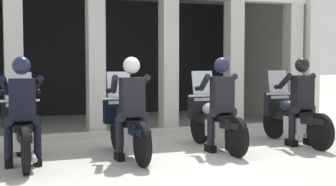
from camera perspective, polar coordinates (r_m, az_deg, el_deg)
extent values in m
plane|color=#A8A59E|center=(10.59, -5.07, -4.48)|extent=(80.00, 80.00, 0.00)
cube|color=black|center=(14.08, -9.02, 4.34)|extent=(9.11, 0.24, 3.36)
cube|color=silver|center=(13.79, 11.39, 4.33)|extent=(0.30, 4.63, 3.36)
cube|color=beige|center=(9.71, -18.15, 3.27)|extent=(0.35, 0.36, 2.92)
cube|color=beige|center=(9.92, -8.74, 3.41)|extent=(0.35, 0.36, 2.92)
cube|color=beige|center=(10.38, 0.06, 3.46)|extent=(0.35, 0.36, 2.92)
cube|color=beige|center=(11.07, 7.94, 3.43)|extent=(0.35, 0.36, 2.92)
cube|color=beige|center=(11.94, 14.79, 3.35)|extent=(0.35, 0.36, 2.92)
cube|color=#B7B5AD|center=(9.75, -3.35, -4.81)|extent=(8.71, 0.24, 0.12)
cylinder|color=black|center=(8.01, -17.55, -4.94)|extent=(0.09, 0.64, 0.64)
cylinder|color=black|center=(6.63, -16.83, -6.68)|extent=(0.09, 0.64, 0.64)
cube|color=black|center=(7.98, -17.57, -3.46)|extent=(0.14, 0.44, 0.08)
cube|color=silver|center=(7.26, -17.20, -5.40)|extent=(0.28, 0.44, 0.28)
cube|color=black|center=(7.29, -17.25, -4.33)|extent=(0.18, 1.24, 0.16)
ellipsoid|color=#1E2338|center=(7.49, -17.38, -2.74)|extent=(0.26, 0.48, 0.22)
cube|color=black|center=(7.10, -17.16, -3.96)|extent=(0.24, 0.52, 0.10)
cube|color=black|center=(6.66, -16.89, -5.10)|extent=(0.16, 0.48, 0.10)
cylinder|color=silver|center=(7.92, -17.55, -3.28)|extent=(0.05, 0.24, 0.53)
cube|color=black|center=(7.84, -17.55, -2.32)|extent=(0.52, 0.16, 0.44)
sphere|color=silver|center=(7.94, -17.59, -2.10)|extent=(0.18, 0.18, 0.18)
cube|color=silver|center=(7.79, -17.59, 0.41)|extent=(0.40, 0.14, 0.54)
cylinder|color=silver|center=(7.72, -17.53, -0.91)|extent=(0.62, 0.04, 0.04)
cylinder|color=silver|center=(6.96, -15.99, -7.39)|extent=(0.07, 0.55, 0.07)
cube|color=black|center=(7.04, -17.21, -0.76)|extent=(0.36, 0.22, 0.60)
cube|color=#14193F|center=(7.16, -17.28, -0.53)|extent=(0.05, 0.02, 0.32)
sphere|color=tan|center=(7.04, -17.29, 2.95)|extent=(0.21, 0.21, 0.21)
sphere|color=#191E38|center=(7.04, -17.30, 3.19)|extent=(0.26, 0.26, 0.26)
cylinder|color=black|center=(7.10, -16.05, -3.21)|extent=(0.26, 0.29, 0.17)
cylinder|color=black|center=(7.14, -15.53, -5.39)|extent=(0.12, 0.12, 0.53)
cube|color=black|center=(7.21, -15.49, -7.93)|extent=(0.11, 0.26, 0.12)
cylinder|color=black|center=(7.08, -18.31, -3.27)|extent=(0.26, 0.29, 0.17)
cylinder|color=black|center=(7.12, -18.75, -5.48)|extent=(0.12, 0.12, 0.53)
cube|color=black|center=(7.19, -18.70, -8.03)|extent=(0.11, 0.26, 0.12)
cylinder|color=black|center=(7.28, -15.63, 0.91)|extent=(0.19, 0.48, 0.31)
sphere|color=black|center=(7.49, -15.46, 0.14)|extent=(0.09, 0.09, 0.09)
cylinder|color=black|center=(7.25, -19.09, 0.83)|extent=(0.19, 0.48, 0.31)
sphere|color=black|center=(7.46, -19.43, 0.05)|extent=(0.09, 0.09, 0.09)
cylinder|color=black|center=(8.16, -6.15, -4.63)|extent=(0.09, 0.64, 0.64)
cylinder|color=black|center=(6.83, -3.14, -6.22)|extent=(0.09, 0.64, 0.64)
cube|color=black|center=(8.14, -6.16, -3.18)|extent=(0.14, 0.44, 0.08)
cube|color=silver|center=(7.44, -4.67, -5.03)|extent=(0.28, 0.44, 0.28)
cube|color=black|center=(7.47, -4.78, -3.99)|extent=(0.18, 1.24, 0.16)
ellipsoid|color=black|center=(7.66, -5.25, -2.45)|extent=(0.26, 0.48, 0.22)
cube|color=black|center=(7.29, -4.39, -3.62)|extent=(0.24, 0.52, 0.10)
cube|color=black|center=(6.86, -3.29, -4.69)|extent=(0.16, 0.48, 0.10)
cylinder|color=silver|center=(8.07, -6.05, -3.00)|extent=(0.05, 0.24, 0.53)
cube|color=black|center=(8.00, -5.95, -2.05)|extent=(0.52, 0.16, 0.44)
sphere|color=silver|center=(8.10, -6.13, -1.85)|extent=(0.18, 0.18, 0.18)
cube|color=silver|center=(7.95, -5.93, 0.62)|extent=(0.40, 0.14, 0.54)
cylinder|color=silver|center=(7.89, -5.77, -0.67)|extent=(0.62, 0.04, 0.04)
cylinder|color=silver|center=(7.18, -2.95, -6.92)|extent=(0.07, 0.55, 0.07)
cube|color=black|center=(7.23, -4.36, -0.50)|extent=(0.36, 0.22, 0.60)
cube|color=#591414|center=(7.34, -4.63, -0.28)|extent=(0.05, 0.02, 0.32)
sphere|color=#936B51|center=(7.23, -4.42, 3.11)|extent=(0.21, 0.21, 0.21)
sphere|color=silver|center=(7.23, -4.43, 3.35)|extent=(0.26, 0.26, 0.26)
cylinder|color=black|center=(7.32, -3.34, -2.88)|extent=(0.26, 0.29, 0.17)
cylinder|color=black|center=(7.37, -2.89, -4.99)|extent=(0.12, 0.12, 0.53)
cube|color=black|center=(7.44, -2.91, -7.45)|extent=(0.11, 0.26, 0.12)
cylinder|color=black|center=(7.24, -5.46, -2.96)|extent=(0.26, 0.29, 0.17)
cylinder|color=black|center=(7.26, -5.90, -5.13)|extent=(0.12, 0.12, 0.53)
cube|color=black|center=(7.33, -5.91, -7.64)|extent=(0.11, 0.26, 0.12)
cylinder|color=black|center=(7.50, -3.26, 1.11)|extent=(0.19, 0.48, 0.31)
sphere|color=black|center=(7.72, -3.45, 0.36)|extent=(0.09, 0.09, 0.09)
cylinder|color=black|center=(7.38, -6.52, 1.05)|extent=(0.19, 0.48, 0.31)
sphere|color=black|center=(7.58, -7.20, 0.28)|extent=(0.09, 0.09, 0.09)
cylinder|color=black|center=(8.81, 3.83, -4.01)|extent=(0.09, 0.64, 0.64)
cylinder|color=black|center=(7.58, 8.28, -5.29)|extent=(0.09, 0.64, 0.64)
cube|color=black|center=(8.79, 3.83, -2.66)|extent=(0.14, 0.44, 0.08)
cube|color=silver|center=(8.14, 6.05, -4.30)|extent=(0.28, 0.44, 0.28)
cube|color=black|center=(8.16, 5.89, -3.35)|extent=(0.18, 1.24, 0.16)
ellipsoid|color=#B2B2B7|center=(8.34, 5.22, -1.96)|extent=(0.26, 0.48, 0.22)
cube|color=black|center=(8.00, 6.48, -3.00)|extent=(0.24, 0.52, 0.10)
cube|color=black|center=(7.60, 8.07, -3.91)|extent=(0.16, 0.48, 0.10)
cylinder|color=silver|center=(8.73, 4.00, -2.50)|extent=(0.05, 0.24, 0.53)
cube|color=black|center=(8.66, 4.17, -1.61)|extent=(0.52, 0.16, 0.44)
sphere|color=silver|center=(8.75, 3.89, -1.43)|extent=(0.18, 0.18, 0.18)
cube|color=silver|center=(8.62, 4.24, 0.86)|extent=(0.40, 0.14, 0.54)
cylinder|color=silver|center=(8.55, 4.46, -0.34)|extent=(0.62, 0.04, 0.04)
cylinder|color=silver|center=(7.91, 7.97, -5.96)|extent=(0.07, 0.55, 0.07)
cube|color=black|center=(7.94, 6.56, -0.14)|extent=(0.36, 0.22, 0.60)
cube|color=#591414|center=(8.05, 6.17, 0.05)|extent=(0.05, 0.02, 0.32)
sphere|color=tan|center=(7.94, 6.52, 3.14)|extent=(0.21, 0.21, 0.21)
sphere|color=#191E38|center=(7.94, 6.52, 3.36)|extent=(0.26, 0.26, 0.26)
cylinder|color=black|center=(8.05, 7.37, -2.31)|extent=(0.26, 0.29, 0.17)
cylinder|color=black|center=(8.11, 7.73, -4.23)|extent=(0.12, 0.12, 0.53)
cube|color=black|center=(8.17, 7.67, -6.48)|extent=(0.11, 0.26, 0.12)
cylinder|color=black|center=(7.92, 5.58, -2.40)|extent=(0.26, 0.29, 0.17)
cylinder|color=black|center=(7.93, 5.18, -4.39)|extent=(0.12, 0.12, 0.53)
cube|color=black|center=(7.99, 5.14, -6.69)|extent=(0.11, 0.26, 0.12)
cylinder|color=black|center=(8.24, 7.19, 1.31)|extent=(0.19, 0.48, 0.31)
sphere|color=black|center=(8.45, 6.76, 0.62)|extent=(0.09, 0.09, 0.09)
cylinder|color=black|center=(8.04, 4.43, 1.27)|extent=(0.19, 0.48, 0.31)
sphere|color=black|center=(8.22, 3.54, 0.56)|extent=(0.09, 0.09, 0.09)
cylinder|color=black|center=(9.58, 12.64, -3.48)|extent=(0.09, 0.64, 0.64)
cylinder|color=black|center=(8.46, 17.90, -4.50)|extent=(0.09, 0.64, 0.64)
cube|color=black|center=(9.55, 12.66, -2.24)|extent=(0.14, 0.44, 0.08)
cube|color=silver|center=(8.96, 15.30, -3.68)|extent=(0.28, 0.44, 0.28)
cube|color=black|center=(8.99, 15.12, -2.82)|extent=(0.18, 1.24, 0.16)
ellipsoid|color=#1E2338|center=(9.15, 14.33, -1.56)|extent=(0.26, 0.48, 0.22)
cube|color=black|center=(8.83, 15.82, -2.48)|extent=(0.24, 0.52, 0.10)
cube|color=black|center=(8.48, 17.67, -3.27)|extent=(0.16, 0.48, 0.10)
cylinder|color=silver|center=(9.50, 12.86, -2.08)|extent=(0.05, 0.24, 0.53)
cube|color=black|center=(9.44, 13.07, -1.27)|extent=(0.52, 0.16, 0.44)
sphere|color=silver|center=(9.52, 12.74, -1.10)|extent=(0.18, 0.18, 0.18)
cube|color=silver|center=(9.40, 13.17, 1.00)|extent=(0.40, 0.14, 0.54)
cylinder|color=silver|center=(9.34, 13.43, -0.09)|extent=(0.62, 0.04, 0.04)
cylinder|color=silver|center=(8.78, 17.26, -5.14)|extent=(0.07, 0.55, 0.07)
cube|color=black|center=(8.79, 15.94, 0.10)|extent=(0.36, 0.22, 0.60)
cube|color=#591414|center=(8.88, 15.48, 0.27)|extent=(0.05, 0.02, 0.32)
sphere|color=#936B51|center=(8.79, 15.91, 3.07)|extent=(0.21, 0.21, 0.21)
sphere|color=black|center=(8.79, 15.92, 3.26)|extent=(0.26, 0.26, 0.26)
cylinder|color=black|center=(8.91, 16.55, -1.87)|extent=(0.26, 0.29, 0.17)
cylinder|color=black|center=(8.98, 16.82, -3.60)|extent=(0.12, 0.12, 0.53)
cube|color=black|center=(9.03, 16.75, -5.64)|extent=(0.11, 0.26, 0.12)
cylinder|color=black|center=(8.74, 15.09, -1.94)|extent=(0.26, 0.29, 0.17)
cylinder|color=black|center=(8.74, 14.74, -3.75)|extent=(0.12, 0.12, 0.53)
cube|color=black|center=(8.79, 14.67, -5.85)|extent=(0.11, 0.26, 0.12)
cylinder|color=black|center=(9.09, 16.20, 1.41)|extent=(0.19, 0.48, 0.31)
sphere|color=black|center=(9.29, 15.61, 0.78)|extent=(0.09, 0.09, 0.09)
cylinder|color=black|center=(8.83, 13.92, 1.38)|extent=(0.19, 0.48, 0.31)
sphere|color=black|center=(8.99, 12.94, 0.73)|extent=(0.09, 0.09, 0.09)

